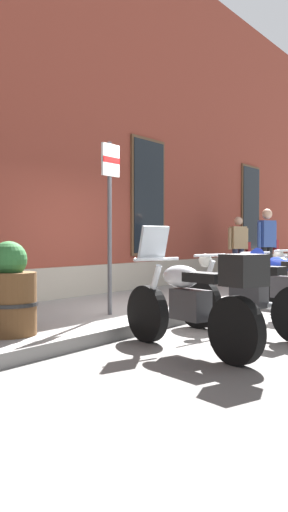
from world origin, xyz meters
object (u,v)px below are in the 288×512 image
(pedestrian_blue_top, at_px, (267,242))
(barrel_planter, at_px, (9,295))
(parking_sign, at_px, (110,203))
(motorcycle_silver_touring, at_px, (194,300))
(pedestrian_tan_coat, at_px, (238,245))
(motorcycle_grey_naked, at_px, (244,296))
(motorcycle_blue_sport, at_px, (279,280))

(pedestrian_blue_top, distance_m, barrel_planter, 7.73)
(parking_sign, distance_m, barrel_planter, 2.17)
(motorcycle_silver_touring, bearing_deg, parking_sign, 63.37)
(pedestrian_blue_top, relative_size, pedestrian_tan_coat, 1.08)
(motorcycle_grey_naked, distance_m, pedestrian_tan_coat, 6.95)
(motorcycle_blue_sport, distance_m, barrel_planter, 4.11)
(pedestrian_blue_top, bearing_deg, motorcycle_grey_naked, -160.39)
(pedestrian_tan_coat, height_order, parking_sign, parking_sign)
(motorcycle_blue_sport, distance_m, parking_sign, 2.79)
(motorcycle_silver_touring, bearing_deg, barrel_planter, 117.35)
(motorcycle_grey_naked, bearing_deg, parking_sign, 101.21)
(motorcycle_grey_naked, xyz_separation_m, parking_sign, (-0.36, 1.84, 1.19))
(motorcycle_blue_sport, relative_size, pedestrian_blue_top, 1.17)
(motorcycle_blue_sport, bearing_deg, motorcycle_silver_touring, -176.34)
(motorcycle_grey_naked, xyz_separation_m, motorcycle_blue_sport, (1.56, 0.15, 0.08))
(motorcycle_grey_naked, bearing_deg, pedestrian_blue_top, 19.61)
(pedestrian_blue_top, distance_m, parking_sign, 5.88)
(motorcycle_grey_naked, distance_m, parking_sign, 2.22)
(motorcycle_silver_touring, bearing_deg, pedestrian_blue_top, 16.35)
(motorcycle_silver_touring, relative_size, motorcycle_blue_sport, 0.99)
(motorcycle_silver_touring, distance_m, pedestrian_tan_coat, 8.15)
(pedestrian_blue_top, bearing_deg, motorcycle_blue_sport, -155.29)
(motorcycle_grey_naked, height_order, motorcycle_blue_sport, motorcycle_blue_sport)
(pedestrian_blue_top, xyz_separation_m, parking_sign, (-5.85, -0.12, 0.56))
(motorcycle_blue_sport, distance_m, pedestrian_blue_top, 4.36)
(pedestrian_tan_coat, distance_m, barrel_planter, 8.57)
(parking_sign, bearing_deg, pedestrian_blue_top, 1.16)
(motorcycle_grey_naked, relative_size, motorcycle_blue_sport, 1.06)
(motorcycle_blue_sport, bearing_deg, parking_sign, 138.62)
(pedestrian_blue_top, bearing_deg, parking_sign, -178.84)
(motorcycle_silver_touring, xyz_separation_m, motorcycle_blue_sport, (2.86, 0.18, 0.02))
(barrel_planter, bearing_deg, parking_sign, 2.69)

